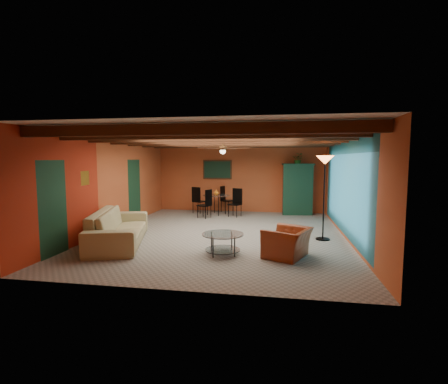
% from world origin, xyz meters
% --- Properties ---
extents(room, '(6.52, 8.01, 2.71)m').
position_xyz_m(room, '(0.00, 0.11, 2.36)').
color(room, gray).
rests_on(room, ground).
extents(sofa, '(1.86, 3.00, 0.82)m').
position_xyz_m(sofa, '(-2.35, -1.41, 0.41)').
color(sofa, tan).
rests_on(sofa, ground).
extents(armchair, '(1.14, 1.21, 0.62)m').
position_xyz_m(armchair, '(1.71, -1.89, 0.31)').
color(armchair, maroon).
rests_on(armchair, ground).
extents(coffee_table, '(1.13, 1.13, 0.47)m').
position_xyz_m(coffee_table, '(0.33, -1.92, 0.23)').
color(coffee_table, silver).
rests_on(coffee_table, ground).
extents(dining_table, '(2.55, 2.55, 1.02)m').
position_xyz_m(dining_table, '(-0.78, 3.09, 0.51)').
color(dining_table, white).
rests_on(dining_table, ground).
extents(armoire, '(1.10, 0.64, 1.84)m').
position_xyz_m(armoire, '(2.20, 3.70, 0.92)').
color(armoire, maroon).
rests_on(armoire, ground).
extents(floor_lamp, '(0.56, 0.56, 2.17)m').
position_xyz_m(floor_lamp, '(2.65, -0.20, 1.08)').
color(floor_lamp, black).
rests_on(floor_lamp, ground).
extents(ceiling_fan, '(1.50, 1.50, 0.44)m').
position_xyz_m(ceiling_fan, '(0.00, 0.00, 2.36)').
color(ceiling_fan, '#472614').
rests_on(ceiling_fan, ceiling).
extents(painting, '(1.05, 0.03, 0.65)m').
position_xyz_m(painting, '(-0.90, 3.96, 1.65)').
color(painting, black).
rests_on(painting, wall_back).
extents(potted_plant, '(0.46, 0.42, 0.43)m').
position_xyz_m(potted_plant, '(2.20, 3.70, 2.06)').
color(potted_plant, '#26661E').
rests_on(potted_plant, armoire).
extents(vase, '(0.23, 0.23, 0.21)m').
position_xyz_m(vase, '(-0.78, 3.09, 1.12)').
color(vase, orange).
rests_on(vase, dining_table).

